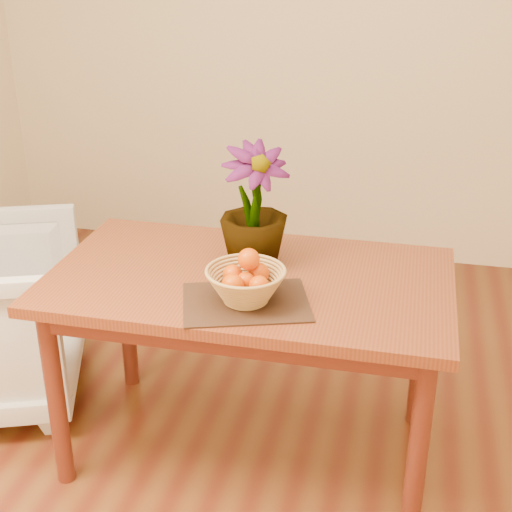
# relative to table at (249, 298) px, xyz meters

# --- Properties ---
(floor) EXTENTS (4.50, 4.50, 0.00)m
(floor) POSITION_rel_table_xyz_m (0.00, -0.30, -0.66)
(floor) COLOR brown
(floor) RESTS_ON ground
(wall_back) EXTENTS (4.00, 0.02, 2.70)m
(wall_back) POSITION_rel_table_xyz_m (0.00, 1.95, 0.69)
(wall_back) COLOR #FBE3BF
(wall_back) RESTS_ON floor
(table) EXTENTS (1.40, 0.80, 0.75)m
(table) POSITION_rel_table_xyz_m (0.00, 0.00, 0.00)
(table) COLOR brown
(table) RESTS_ON floor
(placemat) EXTENTS (0.48, 0.41, 0.01)m
(placemat) POSITION_rel_table_xyz_m (0.04, -0.20, 0.09)
(placemat) COLOR #362013
(placemat) RESTS_ON table
(wicker_basket) EXTENTS (0.26, 0.26, 0.11)m
(wicker_basket) POSITION_rel_table_xyz_m (0.04, -0.20, 0.15)
(wicker_basket) COLOR tan
(wicker_basket) RESTS_ON placemat
(orange_pile) EXTENTS (0.17, 0.17, 0.13)m
(orange_pile) POSITION_rel_table_xyz_m (0.04, -0.19, 0.18)
(orange_pile) COLOR #D03D03
(orange_pile) RESTS_ON wicker_basket
(potted_plant) EXTENTS (0.34, 0.34, 0.44)m
(potted_plant) POSITION_rel_table_xyz_m (-0.01, 0.11, 0.31)
(potted_plant) COLOR #134212
(potted_plant) RESTS_ON table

